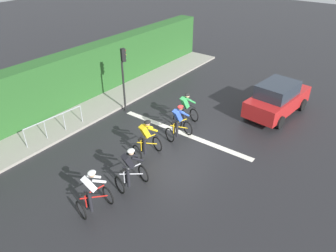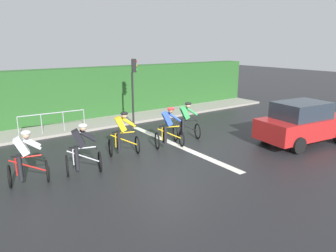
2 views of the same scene
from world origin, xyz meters
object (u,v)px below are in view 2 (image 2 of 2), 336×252
cyclist_trailing (186,122)px  car_red (303,123)px  traffic_light_near_crossing (134,82)px  cyclist_fourth (169,129)px  pedestrian_railing_kerbside (52,118)px  cyclist_lead (25,159)px  cyclist_second (82,150)px  cyclist_mid (123,135)px

cyclist_trailing → car_red: size_ratio=0.39×
cyclist_trailing → car_red: car_red is taller
cyclist_trailing → traffic_light_near_crossing: traffic_light_near_crossing is taller
cyclist_fourth → car_red: 5.62m
car_red → traffic_light_near_crossing: traffic_light_near_crossing is taller
car_red → pedestrian_railing_kerbside: (7.32, 8.13, -0.11)m
cyclist_lead → pedestrian_railing_kerbside: (4.94, -2.16, -0.03)m
cyclist_second → car_red: bearing=-104.2°
cyclist_trailing → pedestrian_railing_kerbside: size_ratio=0.57×
cyclist_mid → traffic_light_near_crossing: bearing=-35.4°
cyclist_mid → pedestrian_railing_kerbside: (4.31, 1.33, -0.03)m
car_red → pedestrian_railing_kerbside: size_ratio=1.46×
cyclist_trailing → traffic_light_near_crossing: size_ratio=0.50×
cyclist_second → cyclist_fourth: bearing=-82.3°
cyclist_trailing → pedestrian_railing_kerbside: 6.08m
cyclist_fourth → pedestrian_railing_kerbside: cyclist_fourth is taller
cyclist_trailing → cyclist_lead: bearing=96.6°
cyclist_mid → cyclist_trailing: size_ratio=1.00×
cyclist_second → cyclist_trailing: (0.95, -4.97, 0.00)m
pedestrian_railing_kerbside → cyclist_second: bearing=174.0°
pedestrian_railing_kerbside → cyclist_fourth: bearing=-145.3°
cyclist_mid → pedestrian_railing_kerbside: cyclist_mid is taller
cyclist_lead → traffic_light_near_crossing: 7.35m
cyclist_second → cyclist_trailing: size_ratio=1.00×
cyclist_fourth → car_red: bearing=-118.7°
cyclist_trailing → car_red: 4.86m
traffic_light_near_crossing → pedestrian_railing_kerbside: size_ratio=1.14×
cyclist_second → traffic_light_near_crossing: 6.24m
cyclist_mid → cyclist_trailing: bearing=-87.4°
pedestrian_railing_kerbside → traffic_light_near_crossing: bearing=-102.7°
cyclist_mid → traffic_light_near_crossing: 4.47m
car_red → pedestrian_railing_kerbside: 10.94m
cyclist_fourth → cyclist_mid: bearing=80.6°
car_red → cyclist_fourth: bearing=61.3°
cyclist_lead → cyclist_mid: same height
car_red → traffic_light_near_crossing: bearing=33.9°
cyclist_fourth → car_red: (-2.70, -4.93, 0.08)m
cyclist_second → car_red: car_red is taller
cyclist_lead → cyclist_trailing: 6.63m
car_red → traffic_light_near_crossing: size_ratio=1.28×
cyclist_second → car_red: size_ratio=0.39×
cyclist_trailing → car_red: bearing=-130.4°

